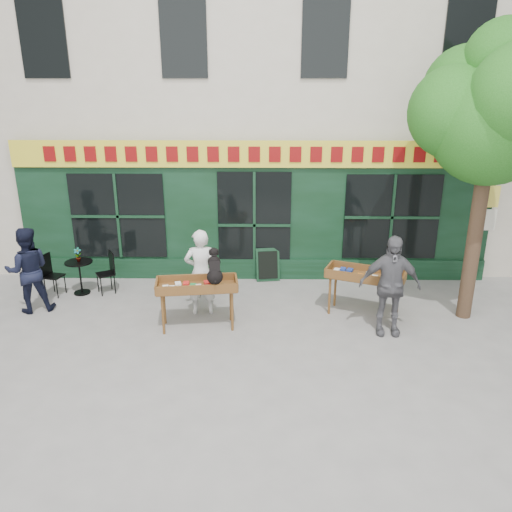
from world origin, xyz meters
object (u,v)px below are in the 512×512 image
Objects in this scene: book_cart_center at (197,288)px; dog at (214,266)px; book_cart_right at (365,277)px; man_right at (390,285)px; man_left at (28,270)px; woman at (201,272)px; bistro_table at (80,271)px.

dog is at bearing -15.55° from book_cart_center.
book_cart_right is 0.84× the size of man_right.
book_cart_right is at bearing 2.64° from book_cart_center.
man_left is at bearing 161.35° from book_cart_center.
book_cart_center is 0.97× the size of book_cart_right.
man_right is (3.60, -0.16, 0.14)m from book_cart_center.
book_cart_center is 3.35m from book_cart_right.
man_right is (3.60, -0.81, 0.07)m from woman.
man_left reaches higher than book_cart_center.
woman is 1.10× the size of book_cart_right.
dog is 3.05m from book_cart_right.
bistro_table is 1.19m from man_left.
book_cart_right is at bearing 4.74° from dog.
man_right is 1.07× the size of man_left.
woman is at bearing 82.58° from book_cart_center.
dog is 3.27m from man_right.
dog is 0.37× the size of book_cart_right.
book_cart_right reaches higher than bistro_table.
man_left reaches higher than book_cart_right.
man_right reaches higher than woman.
man_right is at bearing -15.36° from bistro_table.
bistro_table is (-3.19, 1.65, -0.75)m from dog.
woman is at bearing 109.15° from dog.
man_left is (-0.70, -0.90, 0.35)m from bistro_table.
dog is at bearing -145.10° from book_cart_right.
book_cart_right is 6.84m from man_left.
man_right is at bearing -10.04° from book_cart_center.
man_right reaches higher than dog.
man_left is at bearing -127.87° from bistro_table.
book_cart_right is (2.95, 0.64, -0.47)m from dog.
woman reaches higher than book_cart_right.
bistro_table is at bearing 143.12° from book_cart_center.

